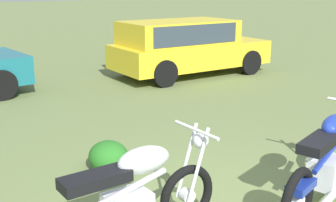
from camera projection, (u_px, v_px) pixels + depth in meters
The scene contains 4 objects.
motorcycle_silver at pixel (128, 200), 3.88m from camera, with size 2.02×0.75×1.02m.
motorcycle_blue at pixel (327, 162), 4.68m from camera, with size 1.98×1.14×1.02m.
car_yellow at pixel (185, 44), 11.26m from camera, with size 4.27×2.23×1.43m.
shrub_low at pixel (109, 156), 5.59m from camera, with size 0.50×0.55×0.39m.
Camera 1 is at (-2.35, -3.12, 2.34)m, focal length 46.73 mm.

